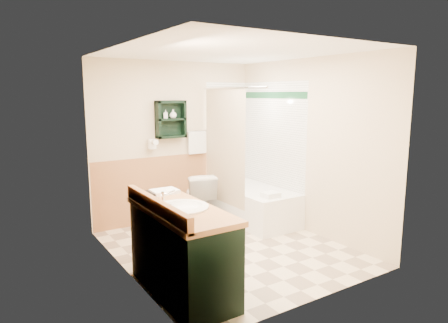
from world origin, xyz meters
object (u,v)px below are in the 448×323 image
at_px(wall_shelf, 171,119).
at_px(hair_dryer, 152,144).
at_px(soap_bottle_b, 173,115).
at_px(soap_bottle_a, 166,116).
at_px(toilet, 199,197).
at_px(bathtub, 252,204).
at_px(vanity, 182,251).
at_px(vanity_book, 139,185).

bearing_deg(wall_shelf, hair_dryer, 175.24).
bearing_deg(soap_bottle_b, soap_bottle_a, 180.00).
xyz_separation_m(soap_bottle_a, soap_bottle_b, (0.12, 0.00, 0.02)).
bearing_deg(toilet, bathtub, 163.87).
bearing_deg(wall_shelf, toilet, -32.71).
relative_size(wall_shelf, vanity, 0.41).
xyz_separation_m(vanity_book, soap_bottle_b, (1.09, 1.42, 0.64)).
xyz_separation_m(bathtub, soap_bottle_b, (-0.99, 0.65, 1.36)).
distance_m(vanity, vanity_book, 0.88).
relative_size(wall_shelf, soap_bottle_b, 4.28).
distance_m(bathtub, vanity_book, 2.34).
xyz_separation_m(toilet, soap_bottle_b, (-0.30, 0.21, 1.25)).
bearing_deg(vanity, bathtub, 36.90).
bearing_deg(hair_dryer, wall_shelf, -4.76).
bearing_deg(wall_shelf, soap_bottle_a, -176.64).
distance_m(hair_dryer, soap_bottle_b, 0.53).
xyz_separation_m(wall_shelf, vanity_book, (-1.06, -1.42, -0.58)).
distance_m(vanity, toilet, 2.25).
bearing_deg(bathtub, soap_bottle_b, 146.82).
relative_size(hair_dryer, bathtub, 0.16).
height_order(wall_shelf, vanity, wall_shelf).
bearing_deg(toilet, soap_bottle_a, -10.25).
distance_m(toilet, soap_bottle_b, 1.30).
relative_size(wall_shelf, soap_bottle_a, 4.33).
height_order(vanity, bathtub, vanity).
height_order(bathtub, soap_bottle_a, soap_bottle_a).
height_order(vanity, toilet, vanity).
relative_size(wall_shelf, vanity_book, 2.37).
xyz_separation_m(hair_dryer, toilet, (0.63, -0.24, -0.83)).
distance_m(vanity, bathtub, 2.41).
distance_m(hair_dryer, vanity, 2.33).
xyz_separation_m(hair_dryer, soap_bottle_b, (0.33, -0.03, 0.42)).
height_order(hair_dryer, toilet, hair_dryer).
height_order(hair_dryer, soap_bottle_b, soap_bottle_b).
xyz_separation_m(wall_shelf, vanity, (-0.89, -2.09, -1.12)).
height_order(vanity_book, soap_bottle_a, soap_bottle_a).
bearing_deg(bathtub, hair_dryer, 152.88).
bearing_deg(hair_dryer, bathtub, -27.12).
height_order(bathtub, toilet, toilet).
relative_size(wall_shelf, bathtub, 0.37).
bearing_deg(wall_shelf, bathtub, -32.52).
bearing_deg(toilet, soap_bottle_b, -18.57).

